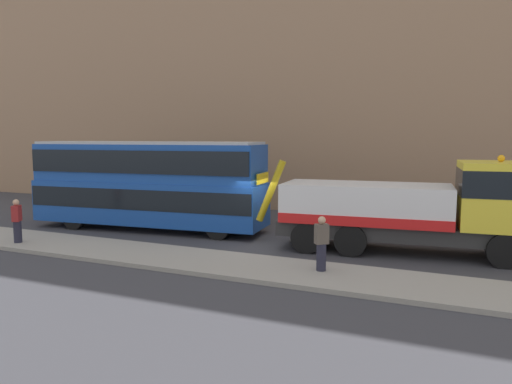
% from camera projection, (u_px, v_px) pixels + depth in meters
% --- Properties ---
extents(ground_plane, '(120.00, 120.00, 0.00)m').
position_uv_depth(ground_plane, '(271.00, 241.00, 19.84)').
color(ground_plane, '#38383D').
extents(near_kerb, '(60.00, 2.80, 0.15)m').
position_uv_depth(near_kerb, '(224.00, 264.00, 16.01)').
color(near_kerb, gray).
rests_on(near_kerb, ground_plane).
extents(building_facade, '(60.00, 1.50, 16.00)m').
position_uv_depth(building_facade, '(329.00, 68.00, 26.64)').
color(building_facade, '#9E7A5B').
rests_on(building_facade, ground_plane).
extents(recovery_tow_truck, '(10.23, 3.48, 3.67)m').
position_uv_depth(recovery_tow_truck, '(416.00, 207.00, 17.50)').
color(recovery_tow_truck, '#2D2D2D').
rests_on(recovery_tow_truck, ground_plane).
extents(double_decker_bus, '(11.19, 3.59, 4.06)m').
position_uv_depth(double_decker_bus, '(148.00, 182.00, 22.08)').
color(double_decker_bus, '#19479E').
rests_on(double_decker_bus, ground_plane).
extents(pedestrian_onlooker, '(0.42, 0.48, 1.71)m').
position_uv_depth(pedestrian_onlooker, '(17.00, 222.00, 18.80)').
color(pedestrian_onlooker, '#232333').
rests_on(pedestrian_onlooker, near_kerb).
extents(pedestrian_bystander, '(0.47, 0.45, 1.71)m').
position_uv_depth(pedestrian_bystander, '(321.00, 244.00, 14.87)').
color(pedestrian_bystander, '#232333').
rests_on(pedestrian_bystander, near_kerb).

